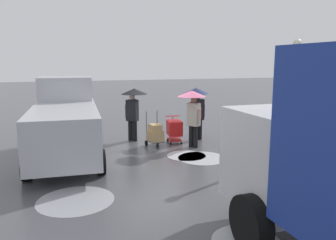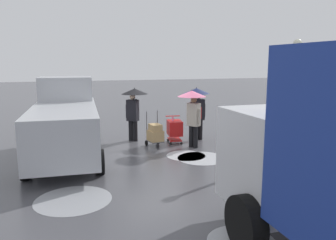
% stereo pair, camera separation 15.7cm
% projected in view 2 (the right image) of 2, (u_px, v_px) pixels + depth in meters
% --- Properties ---
extents(ground_plane, '(90.00, 90.00, 0.00)m').
position_uv_depth(ground_plane, '(157.00, 145.00, 12.85)').
color(ground_plane, '#4C4C51').
extents(slush_patch_near_cluster, '(1.77, 1.77, 0.01)m').
position_uv_depth(slush_patch_near_cluster, '(73.00, 200.00, 7.77)').
color(slush_patch_near_cluster, '#999BA0').
rests_on(slush_patch_near_cluster, ground).
extents(slush_patch_mid_street, '(1.62, 1.62, 0.01)m').
position_uv_depth(slush_patch_mid_street, '(202.00, 158.00, 11.12)').
color(slush_patch_mid_street, '#ADAFB5').
rests_on(slush_patch_mid_street, ground).
extents(slush_patch_far_side, '(1.33, 1.33, 0.01)m').
position_uv_depth(slush_patch_far_side, '(186.00, 155.00, 11.42)').
color(slush_patch_far_side, '#ADAFB5').
rests_on(slush_patch_far_side, ground).
extents(cargo_van_parked_right, '(2.40, 5.43, 2.60)m').
position_uv_depth(cargo_van_parked_right, '(65.00, 123.00, 10.92)').
color(cargo_van_parked_right, '#B7BABF').
rests_on(cargo_van_parked_right, ground).
extents(shopping_cart_vendor, '(0.65, 0.88, 1.04)m').
position_uv_depth(shopping_cart_vendor, '(175.00, 129.00, 13.13)').
color(shopping_cart_vendor, red).
rests_on(shopping_cart_vendor, ground).
extents(hand_dolly_boxes, '(0.61, 0.77, 1.32)m').
position_uv_depth(hand_dolly_boxes, '(155.00, 134.00, 12.54)').
color(hand_dolly_boxes, '#515156').
rests_on(hand_dolly_boxes, ground).
extents(pedestrian_pink_side, '(1.04, 1.04, 2.15)m').
position_uv_depth(pedestrian_pink_side, '(197.00, 101.00, 13.46)').
color(pedestrian_pink_side, black).
rests_on(pedestrian_pink_side, ground).
extents(pedestrian_black_side, '(1.04, 1.04, 2.15)m').
position_uv_depth(pedestrian_black_side, '(134.00, 102.00, 13.27)').
color(pedestrian_black_side, black).
rests_on(pedestrian_black_side, ground).
extents(pedestrian_white_side, '(1.04, 1.04, 2.15)m').
position_uv_depth(pedestrian_white_side, '(193.00, 105.00, 12.30)').
color(pedestrian_white_side, black).
rests_on(pedestrian_white_side, ground).
extents(street_lamp, '(0.28, 0.28, 3.86)m').
position_uv_depth(street_lamp, '(295.00, 86.00, 10.89)').
color(street_lamp, '#2D2D33').
rests_on(street_lamp, ground).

